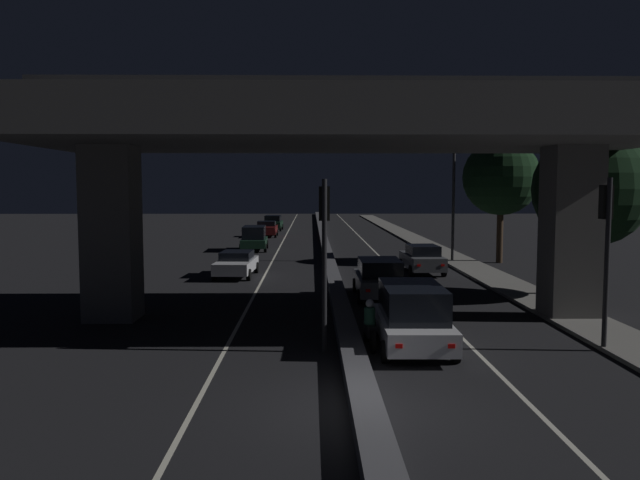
{
  "coord_description": "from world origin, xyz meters",
  "views": [
    {
      "loc": [
        -1.09,
        -12.56,
        4.55
      ],
      "look_at": [
        -0.57,
        23.65,
        1.56
      ],
      "focal_mm": 35.0,
      "sensor_mm": 36.0,
      "label": 1
    }
  ],
  "objects_px": {
    "car_grey_third": "(422,259)",
    "car_dark_red_third_oncoming": "(267,229)",
    "street_lamp": "(447,186)",
    "traffic_light_left_of_median": "(324,234)",
    "motorcycle_black_filtering_near": "(370,327)",
    "car_grey_second": "(380,278)",
    "car_white_lead_oncoming": "(236,263)",
    "traffic_light_right_of_median": "(606,233)",
    "car_dark_green_second_oncoming": "(254,238)",
    "car_dark_green_fourth_oncoming": "(273,223)",
    "pedestrian_on_sidewalk": "(573,290)",
    "car_white_lead": "(412,315)"
  },
  "relations": [
    {
      "from": "car_grey_third",
      "to": "car_dark_red_third_oncoming",
      "type": "relative_size",
      "value": 1.08
    },
    {
      "from": "street_lamp",
      "to": "car_dark_red_third_oncoming",
      "type": "bearing_deg",
      "value": 121.59
    },
    {
      "from": "traffic_light_left_of_median",
      "to": "car_grey_third",
      "type": "distance_m",
      "value": 17.19
    },
    {
      "from": "traffic_light_left_of_median",
      "to": "motorcycle_black_filtering_near",
      "type": "height_order",
      "value": "traffic_light_left_of_median"
    },
    {
      "from": "car_grey_third",
      "to": "car_grey_second",
      "type": "bearing_deg",
      "value": 155.89
    },
    {
      "from": "car_grey_third",
      "to": "car_white_lead_oncoming",
      "type": "bearing_deg",
      "value": 95.0
    },
    {
      "from": "traffic_light_left_of_median",
      "to": "street_lamp",
      "type": "xyz_separation_m",
      "value": [
        8.01,
        21.19,
        1.41
      ]
    },
    {
      "from": "traffic_light_right_of_median",
      "to": "car_dark_green_second_oncoming",
      "type": "bearing_deg",
      "value": 113.52
    },
    {
      "from": "car_dark_green_fourth_oncoming",
      "to": "pedestrian_on_sidewalk",
      "type": "relative_size",
      "value": 2.75
    },
    {
      "from": "car_white_lead",
      "to": "car_dark_green_fourth_oncoming",
      "type": "xyz_separation_m",
      "value": [
        -7.01,
        50.25,
        -0.1
      ]
    },
    {
      "from": "traffic_light_left_of_median",
      "to": "car_white_lead_oncoming",
      "type": "height_order",
      "value": "traffic_light_left_of_median"
    },
    {
      "from": "street_lamp",
      "to": "pedestrian_on_sidewalk",
      "type": "distance_m",
      "value": 16.85
    },
    {
      "from": "car_dark_green_fourth_oncoming",
      "to": "traffic_light_right_of_median",
      "type": "bearing_deg",
      "value": 15.24
    },
    {
      "from": "car_dark_green_fourth_oncoming",
      "to": "traffic_light_left_of_median",
      "type": "bearing_deg",
      "value": 6.58
    },
    {
      "from": "car_white_lead_oncoming",
      "to": "car_dark_red_third_oncoming",
      "type": "relative_size",
      "value": 1.06
    },
    {
      "from": "traffic_light_left_of_median",
      "to": "pedestrian_on_sidewalk",
      "type": "height_order",
      "value": "traffic_light_left_of_median"
    },
    {
      "from": "car_white_lead",
      "to": "car_grey_second",
      "type": "xyz_separation_m",
      "value": [
        -0.02,
        8.31,
        -0.12
      ]
    },
    {
      "from": "traffic_light_left_of_median",
      "to": "car_grey_third",
      "type": "bearing_deg",
      "value": 70.72
    },
    {
      "from": "car_grey_third",
      "to": "car_dark_red_third_oncoming",
      "type": "xyz_separation_m",
      "value": [
        -10.19,
        25.59,
        -0.04
      ]
    },
    {
      "from": "car_dark_red_third_oncoming",
      "to": "traffic_light_left_of_median",
      "type": "bearing_deg",
      "value": 6.28
    },
    {
      "from": "street_lamp",
      "to": "car_dark_red_third_oncoming",
      "type": "xyz_separation_m",
      "value": [
        -12.59,
        20.46,
        -3.95
      ]
    },
    {
      "from": "car_dark_green_second_oncoming",
      "to": "car_dark_green_fourth_oncoming",
      "type": "relative_size",
      "value": 1.02
    },
    {
      "from": "street_lamp",
      "to": "car_white_lead",
      "type": "height_order",
      "value": "street_lamp"
    },
    {
      "from": "car_dark_red_third_oncoming",
      "to": "car_dark_green_fourth_oncoming",
      "type": "bearing_deg",
      "value": 179.51
    },
    {
      "from": "motorcycle_black_filtering_near",
      "to": "pedestrian_on_sidewalk",
      "type": "relative_size",
      "value": 1.2
    },
    {
      "from": "car_dark_green_second_oncoming",
      "to": "car_grey_second",
      "type": "bearing_deg",
      "value": 17.77
    },
    {
      "from": "car_grey_second",
      "to": "car_white_lead_oncoming",
      "type": "height_order",
      "value": "car_grey_second"
    },
    {
      "from": "traffic_light_left_of_median",
      "to": "car_dark_green_fourth_oncoming",
      "type": "distance_m",
      "value": 50.77
    },
    {
      "from": "car_dark_green_second_oncoming",
      "to": "car_dark_green_fourth_oncoming",
      "type": "distance_m",
      "value": 22.01
    },
    {
      "from": "motorcycle_black_filtering_near",
      "to": "pedestrian_on_sidewalk",
      "type": "bearing_deg",
      "value": -62.5
    },
    {
      "from": "car_white_lead_oncoming",
      "to": "car_grey_third",
      "type": "bearing_deg",
      "value": 99.18
    },
    {
      "from": "car_white_lead",
      "to": "car_grey_second",
      "type": "relative_size",
      "value": 0.99
    },
    {
      "from": "traffic_light_right_of_median",
      "to": "car_white_lead",
      "type": "relative_size",
      "value": 1.11
    },
    {
      "from": "car_white_lead_oncoming",
      "to": "pedestrian_on_sidewalk",
      "type": "xyz_separation_m",
      "value": [
        13.27,
        -10.13,
        0.24
      ]
    },
    {
      "from": "car_dark_green_fourth_oncoming",
      "to": "motorcycle_black_filtering_near",
      "type": "height_order",
      "value": "car_dark_green_fourth_oncoming"
    },
    {
      "from": "car_white_lead",
      "to": "car_dark_green_second_oncoming",
      "type": "bearing_deg",
      "value": 15.03
    },
    {
      "from": "car_grey_second",
      "to": "car_grey_third",
      "type": "xyz_separation_m",
      "value": [
        3.12,
        7.49,
        -0.05
      ]
    },
    {
      "from": "car_grey_second",
      "to": "motorcycle_black_filtering_near",
      "type": "distance_m",
      "value": 8.3
    },
    {
      "from": "car_grey_second",
      "to": "car_grey_third",
      "type": "height_order",
      "value": "car_grey_second"
    },
    {
      "from": "traffic_light_right_of_median",
      "to": "traffic_light_left_of_median",
      "type": "bearing_deg",
      "value": 180.0
    },
    {
      "from": "traffic_light_left_of_median",
      "to": "car_dark_red_third_oncoming",
      "type": "height_order",
      "value": "traffic_light_left_of_median"
    },
    {
      "from": "motorcycle_black_filtering_near",
      "to": "car_dark_green_fourth_oncoming",
      "type": "bearing_deg",
      "value": 4.18
    },
    {
      "from": "traffic_light_right_of_median",
      "to": "motorcycle_black_filtering_near",
      "type": "xyz_separation_m",
      "value": [
        -6.55,
        0.35,
        -2.71
      ]
    },
    {
      "from": "car_grey_second",
      "to": "car_dark_green_second_oncoming",
      "type": "distance_m",
      "value": 21.13
    },
    {
      "from": "traffic_light_left_of_median",
      "to": "car_white_lead_oncoming",
      "type": "xyz_separation_m",
      "value": [
        -4.24,
        14.93,
        -2.6
      ]
    },
    {
      "from": "car_white_lead",
      "to": "pedestrian_on_sidewalk",
      "type": "height_order",
      "value": "car_white_lead"
    },
    {
      "from": "car_grey_second",
      "to": "street_lamp",
      "type": "bearing_deg",
      "value": -23.15
    },
    {
      "from": "pedestrian_on_sidewalk",
      "to": "car_dark_red_third_oncoming",
      "type": "bearing_deg",
      "value": 110.27
    },
    {
      "from": "street_lamp",
      "to": "pedestrian_on_sidewalk",
      "type": "bearing_deg",
      "value": -86.42
    },
    {
      "from": "car_grey_second",
      "to": "pedestrian_on_sidewalk",
      "type": "height_order",
      "value": "pedestrian_on_sidewalk"
    }
  ]
}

